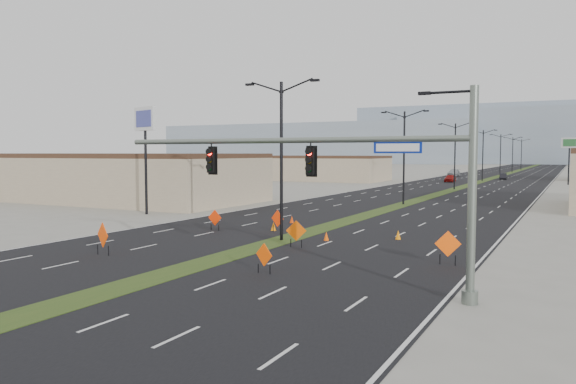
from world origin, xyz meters
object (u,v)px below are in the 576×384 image
at_px(construction_sign_0, 103,236).
at_px(streetlight_4, 500,153).
at_px(construction_sign_1, 215,218).
at_px(construction_sign_4, 264,256).
at_px(streetlight_0, 281,155).
at_px(streetlight_5, 513,153).
at_px(streetlight_6, 521,153).
at_px(signal_mast, 352,172).
at_px(construction_sign_3, 296,232).
at_px(pole_sign_west, 145,127).
at_px(car_far, 454,173).
at_px(car_left, 450,178).
at_px(construction_sign_2, 278,219).
at_px(streetlight_2, 455,154).
at_px(streetlight_3, 483,154).
at_px(cone_2, 398,235).
at_px(construction_sign_5, 448,245).
at_px(pole_sign_east_far, 569,147).
at_px(cone_3, 292,220).
at_px(cone_1, 326,236).
at_px(car_mid, 503,177).
at_px(cone_0, 273,226).
at_px(streetlight_1, 404,154).

bearing_deg(construction_sign_0, streetlight_4, 109.55).
distance_m(construction_sign_1, construction_sign_4, 14.94).
relative_size(streetlight_0, streetlight_5, 1.00).
bearing_deg(construction_sign_1, streetlight_5, 89.31).
relative_size(streetlight_5, construction_sign_4, 7.05).
height_order(streetlight_6, construction_sign_1, streetlight_6).
height_order(signal_mast, construction_sign_1, signal_mast).
relative_size(construction_sign_3, pole_sign_west, 0.17).
height_order(streetlight_5, car_far, streetlight_5).
xyz_separation_m(car_left, construction_sign_1, (-1.39, -76.19, 0.16)).
xyz_separation_m(signal_mast, construction_sign_2, (-10.56, 13.18, -3.87)).
height_order(streetlight_2, car_far, streetlight_2).
xyz_separation_m(signal_mast, streetlight_3, (-8.56, 94.00, 0.63)).
height_order(streetlight_2, construction_sign_1, streetlight_2).
xyz_separation_m(streetlight_5, pole_sign_west, (-18.11, -132.08, 2.49)).
height_order(streetlight_2, pole_sign_west, streetlight_2).
xyz_separation_m(streetlight_5, cone_2, (6.46, -136.15, -5.12)).
bearing_deg(construction_sign_0, construction_sign_5, 41.35).
xyz_separation_m(signal_mast, car_left, (-13.56, 88.04, -4.07)).
bearing_deg(construction_sign_1, pole_sign_west, 154.56).
relative_size(construction_sign_2, pole_sign_east_far, 0.19).
distance_m(streetlight_0, cone_3, 10.33).
xyz_separation_m(streetlight_0, cone_3, (-3.46, 8.27, -5.13)).
bearing_deg(construction_sign_1, construction_sign_2, 18.79).
xyz_separation_m(streetlight_6, cone_1, (2.55, -166.72, -5.13)).
xyz_separation_m(streetlight_2, cone_1, (2.55, -54.72, -5.13)).
relative_size(streetlight_4, cone_3, 17.53).
height_order(car_mid, cone_0, car_mid).
height_order(signal_mast, streetlight_4, streetlight_4).
xyz_separation_m(signal_mast, construction_sign_3, (-6.56, 8.08, -3.84)).
distance_m(car_mid, cone_2, 89.42).
distance_m(construction_sign_3, cone_1, 3.31).
height_order(car_far, pole_sign_east_far, pole_sign_east_far).
bearing_deg(streetlight_4, streetlight_1, -90.00).
relative_size(car_left, cone_0, 6.49).
bearing_deg(construction_sign_4, cone_1, 115.26).
relative_size(car_left, car_mid, 1.09).
relative_size(construction_sign_3, pole_sign_east_far, 0.20).
distance_m(construction_sign_4, cone_1, 10.38).
height_order(car_left, cone_1, car_left).
bearing_deg(car_left, construction_sign_5, -80.17).
xyz_separation_m(streetlight_5, cone_1, (2.55, -138.72, -5.13)).
bearing_deg(car_left, streetlight_2, -78.54).
bearing_deg(streetlight_1, cone_0, -96.16).
bearing_deg(cone_0, pole_sign_east_far, 76.50).
distance_m(signal_mast, cone_2, 14.71).
bearing_deg(signal_mast, streetlight_4, 94.01).
bearing_deg(streetlight_5, cone_3, -91.51).
xyz_separation_m(car_left, construction_sign_4, (8.88, -87.04, 0.11)).
relative_size(construction_sign_5, cone_2, 2.85).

